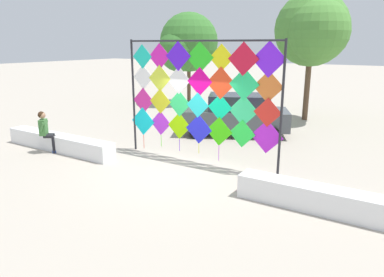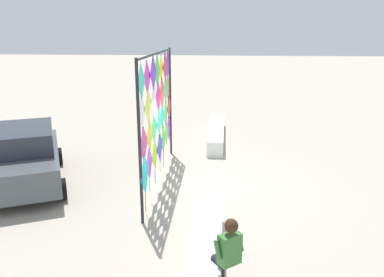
{
  "view_description": "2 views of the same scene",
  "coord_description": "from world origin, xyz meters",
  "px_view_note": "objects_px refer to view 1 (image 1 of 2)",
  "views": [
    {
      "loc": [
        5.5,
        -7.77,
        3.52
      ],
      "look_at": [
        0.14,
        0.77,
        0.86
      ],
      "focal_mm": 33.56,
      "sensor_mm": 36.0,
      "label": 1
    },
    {
      "loc": [
        -9.99,
        -0.49,
        4.16
      ],
      "look_at": [
        0.26,
        0.38,
        1.23
      ],
      "focal_mm": 35.14,
      "sensor_mm": 36.0,
      "label": 2
    }
  ],
  "objects_px": {
    "tree_palm_like": "(314,31)",
    "tree_broadleaf": "(186,44)",
    "seated_vendor": "(46,129)",
    "parked_car": "(236,114)",
    "kite_display_rack": "(200,91)"
  },
  "relations": [
    {
      "from": "tree_palm_like",
      "to": "tree_broadleaf",
      "type": "height_order",
      "value": "tree_palm_like"
    },
    {
      "from": "seated_vendor",
      "to": "parked_car",
      "type": "relative_size",
      "value": 0.31
    },
    {
      "from": "seated_vendor",
      "to": "tree_palm_like",
      "type": "distance_m",
      "value": 12.05
    },
    {
      "from": "seated_vendor",
      "to": "parked_car",
      "type": "bearing_deg",
      "value": 53.0
    },
    {
      "from": "parked_car",
      "to": "seated_vendor",
      "type": "bearing_deg",
      "value": -127.0
    },
    {
      "from": "parked_car",
      "to": "tree_palm_like",
      "type": "xyz_separation_m",
      "value": [
        1.67,
        4.37,
        3.27
      ]
    },
    {
      "from": "tree_palm_like",
      "to": "parked_car",
      "type": "bearing_deg",
      "value": -110.96
    },
    {
      "from": "kite_display_rack",
      "to": "tree_broadleaf",
      "type": "relative_size",
      "value": 0.99
    },
    {
      "from": "kite_display_rack",
      "to": "tree_broadleaf",
      "type": "bearing_deg",
      "value": 125.11
    },
    {
      "from": "seated_vendor",
      "to": "tree_broadleaf",
      "type": "xyz_separation_m",
      "value": [
        -1.5,
        10.84,
        2.68
      ]
    },
    {
      "from": "seated_vendor",
      "to": "tree_broadleaf",
      "type": "distance_m",
      "value": 11.27
    },
    {
      "from": "kite_display_rack",
      "to": "tree_broadleaf",
      "type": "height_order",
      "value": "tree_broadleaf"
    },
    {
      "from": "parked_car",
      "to": "tree_broadleaf",
      "type": "height_order",
      "value": "tree_broadleaf"
    },
    {
      "from": "parked_car",
      "to": "tree_palm_like",
      "type": "height_order",
      "value": "tree_palm_like"
    },
    {
      "from": "parked_car",
      "to": "tree_broadleaf",
      "type": "relative_size",
      "value": 0.85
    }
  ]
}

